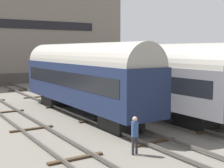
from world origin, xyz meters
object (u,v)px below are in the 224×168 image
bench (170,88)px  person_worker (135,132)px  train_car_grey (140,74)px  train_car_navy (82,75)px

bench → person_worker: bearing=-140.4°
train_car_grey → person_worker: bearing=-128.8°
train_car_navy → person_worker: size_ratio=8.69×
train_car_grey → train_car_navy: 4.56m
train_car_navy → bench: bearing=-9.2°
train_car_grey → bench: train_car_grey is taller
bench → person_worker: bench is taller
train_car_grey → bench: 3.25m
train_car_navy → person_worker: (-1.89, -8.90, -1.89)m
person_worker → train_car_navy: bearing=78.0°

